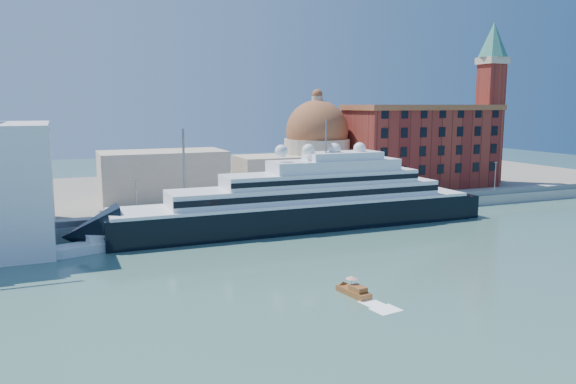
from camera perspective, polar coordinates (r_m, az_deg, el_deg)
name	(u,v)px	position (r m, az deg, el deg)	size (l,w,h in m)	color
ground	(346,256)	(95.41, 5.90, -6.51)	(400.00, 400.00, 0.00)	#396258
quay	(273,213)	(125.27, -1.49, -2.18)	(180.00, 10.00, 2.50)	gray
land	(223,189)	(163.71, -6.64, 0.29)	(260.00, 72.00, 2.00)	slate
quay_fence	(281,209)	(120.81, -0.73, -1.69)	(180.00, 0.10, 1.20)	slate
superyacht	(289,207)	(114.30, 0.07, -1.58)	(87.30, 12.10, 26.09)	black
service_barge	(90,247)	(103.55, -19.46, -5.27)	(13.87, 7.77, 2.96)	white
water_taxi	(354,291)	(76.58, 6.75, -9.92)	(2.71, 5.78, 2.64)	brown
warehouse	(421,145)	(164.27, 13.39, 4.62)	(43.00, 19.00, 23.25)	maroon
campanile	(491,93)	(179.03, 19.90, 9.47)	(8.40, 8.40, 47.00)	maroon
church	(264,160)	(148.11, -2.49, 3.30)	(66.00, 18.00, 25.50)	beige
lamp_posts	(220,179)	(118.35, -6.94, 1.33)	(120.80, 2.40, 18.00)	slate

